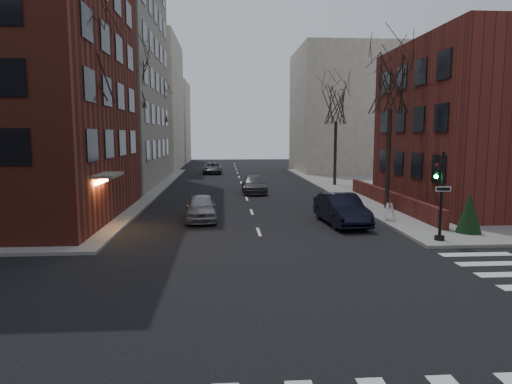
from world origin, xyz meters
TOP-DOWN VIEW (x-y plane):
  - ground at (0.00, 0.00)m, footprint 160.00×160.00m
  - building_left_tan at (-17.00, 34.00)m, footprint 18.00×18.00m
  - building_right_brick at (16.50, 19.00)m, footprint 12.00×14.00m
  - low_wall_right at (9.30, 19.00)m, footprint 0.35×16.00m
  - building_distant_la at (-15.00, 55.00)m, footprint 14.00×16.00m
  - building_distant_ra at (15.00, 50.00)m, footprint 14.00×14.00m
  - building_distant_lb at (-13.00, 72.00)m, footprint 10.00×12.00m
  - traffic_signal at (7.94, 8.99)m, footprint 0.76×0.44m
  - tree_left_a at (-8.80, 14.00)m, footprint 4.18×4.18m
  - tree_left_b at (-8.80, 26.00)m, footprint 4.40×4.40m
  - tree_left_c at (-8.80, 40.00)m, footprint 3.96×3.96m
  - tree_right_a at (8.80, 18.00)m, footprint 3.96×3.96m
  - tree_right_b at (8.80, 32.00)m, footprint 3.74×3.74m
  - streetlamp_near at (-8.20, 22.00)m, footprint 0.36×0.36m
  - streetlamp_far at (-8.20, 42.00)m, footprint 0.36×0.36m
  - parked_sedan at (4.65, 13.61)m, footprint 2.19×5.22m
  - car_lane_silver at (-3.08, 15.36)m, footprint 1.99×4.46m
  - car_lane_gray at (0.80, 27.52)m, footprint 2.03×4.98m
  - car_lane_far at (-3.17, 46.96)m, footprint 2.29×4.95m
  - sandwich_board at (7.51, 14.01)m, footprint 0.51×0.65m
  - evergreen_shrub at (10.14, 10.43)m, footprint 1.27×1.27m

SIDE VIEW (x-z plane):
  - ground at x=0.00m, z-range 0.00..0.00m
  - sandwich_board at x=7.51m, z-range 0.15..1.10m
  - low_wall_right at x=9.30m, z-range 0.15..1.15m
  - car_lane_far at x=-3.17m, z-range 0.00..1.37m
  - car_lane_gray at x=0.80m, z-range 0.00..1.44m
  - car_lane_silver at x=-3.08m, z-range 0.00..1.49m
  - parked_sedan at x=4.65m, z-range 0.00..1.68m
  - evergreen_shrub at x=10.14m, z-range 0.15..2.14m
  - traffic_signal at x=7.94m, z-range -0.09..3.91m
  - streetlamp_near at x=-8.20m, z-range 1.10..7.38m
  - streetlamp_far at x=-8.20m, z-range 1.10..7.38m
  - building_right_brick at x=16.50m, z-range 0.00..11.00m
  - building_distant_lb at x=-13.00m, z-range 0.00..14.00m
  - tree_right_b at x=8.80m, z-range 3.00..12.18m
  - building_distant_ra at x=15.00m, z-range 0.00..16.00m
  - tree_left_c at x=-8.80m, z-range 3.17..12.89m
  - tree_right_a at x=8.80m, z-range 3.17..12.89m
  - tree_left_a at x=-8.80m, z-range 3.34..13.60m
  - tree_left_b at x=-8.80m, z-range 3.51..14.31m
  - building_distant_la at x=-15.00m, z-range 0.00..18.00m
  - building_left_tan at x=-17.00m, z-range 0.00..28.00m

